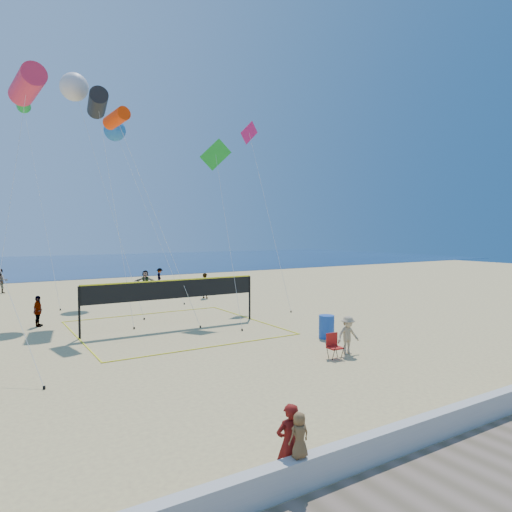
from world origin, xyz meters
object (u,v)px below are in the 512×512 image
volleyball_net (173,295)px  woman (290,443)px  trash_barrel (327,327)px  camp_chair (334,344)px

volleyball_net → woman: bearing=-102.9°
woman → volleyball_net: volleyball_net is taller
volleyball_net → trash_barrel: bearing=-48.3°
camp_chair → volleyball_net: (-2.99, 8.08, 1.09)m
camp_chair → trash_barrel: trash_barrel is taller
trash_barrel → volleyball_net: bearing=131.4°
woman → camp_chair: 8.59m
woman → volleyball_net: 14.34m
woman → volleyball_net: size_ratio=0.17×
trash_barrel → volleyball_net: size_ratio=0.11×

